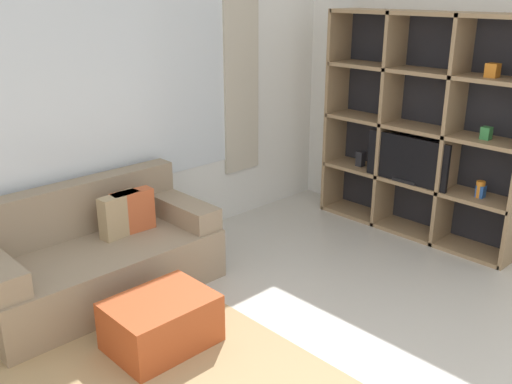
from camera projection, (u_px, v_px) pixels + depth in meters
name	position (u px, v px, depth m)	size (l,w,h in m)	color
wall_back	(81.00, 110.00, 4.56)	(6.75, 0.11, 2.70)	white
wall_right	(432.00, 92.00, 5.38)	(0.07, 4.14, 2.70)	white
shelving_unit	(422.00, 129.00, 5.34)	(0.37, 2.01, 2.09)	#232328
couch_main	(96.00, 257.00, 4.44)	(1.83, 0.88, 0.84)	gray
ottoman	(161.00, 323.00, 3.80)	(0.68, 0.51, 0.36)	#B74C23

